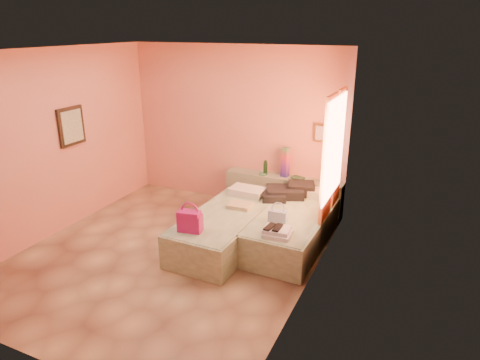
# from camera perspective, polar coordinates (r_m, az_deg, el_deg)

# --- Properties ---
(ground) EXTENTS (4.50, 4.50, 0.00)m
(ground) POSITION_cam_1_polar(r_m,az_deg,el_deg) (6.29, -9.44, -9.78)
(ground) COLOR tan
(ground) RESTS_ON ground
(room_walls) EXTENTS (4.02, 4.51, 2.81)m
(room_walls) POSITION_cam_1_polar(r_m,az_deg,el_deg) (5.98, -5.74, 7.28)
(room_walls) COLOR tan
(room_walls) RESTS_ON ground
(headboard_ledge) EXTENTS (2.05, 0.30, 0.65)m
(headboard_ledge) POSITION_cam_1_polar(r_m,az_deg,el_deg) (7.45, 5.74, -1.91)
(headboard_ledge) COLOR gray
(headboard_ledge) RESTS_ON ground
(bed_left) EXTENTS (0.95, 2.02, 0.50)m
(bed_left) POSITION_cam_1_polar(r_m,az_deg,el_deg) (6.37, -1.92, -6.55)
(bed_left) COLOR #B2CCA4
(bed_left) RESTS_ON ground
(bed_right) EXTENTS (0.95, 2.02, 0.50)m
(bed_right) POSITION_cam_1_polar(r_m,az_deg,el_deg) (6.42, 7.06, -6.44)
(bed_right) COLOR #B2CCA4
(bed_right) RESTS_ON ground
(water_bottle) EXTENTS (0.09, 0.09, 0.24)m
(water_bottle) POSITION_cam_1_polar(r_m,az_deg,el_deg) (7.38, 3.40, 1.63)
(water_bottle) COLOR #163D20
(water_bottle) RESTS_ON headboard_ledge
(rainbow_box) EXTENTS (0.14, 0.14, 0.50)m
(rainbow_box) POSITION_cam_1_polar(r_m,az_deg,el_deg) (7.28, 6.05, 2.36)
(rainbow_box) COLOR #B41673
(rainbow_box) RESTS_ON headboard_ledge
(small_dish) EXTENTS (0.14, 0.14, 0.03)m
(small_dish) POSITION_cam_1_polar(r_m,az_deg,el_deg) (7.39, 3.08, 0.80)
(small_dish) COLOR #457F5C
(small_dish) RESTS_ON headboard_ledge
(green_book) EXTENTS (0.23, 0.19, 0.03)m
(green_book) POSITION_cam_1_polar(r_m,az_deg,el_deg) (7.26, 7.73, 0.28)
(green_book) COLOR #294D32
(green_book) RESTS_ON headboard_ledge
(flower_vase) EXTENTS (0.26, 0.26, 0.29)m
(flower_vase) POSITION_cam_1_polar(r_m,az_deg,el_deg) (7.10, 12.02, 0.65)
(flower_vase) COLOR silver
(flower_vase) RESTS_ON headboard_ledge
(magenta_handbag) EXTENTS (0.34, 0.23, 0.29)m
(magenta_handbag) POSITION_cam_1_polar(r_m,az_deg,el_deg) (5.73, -6.68, -5.43)
(magenta_handbag) COLOR #B41673
(magenta_handbag) RESTS_ON bed_left
(khaki_garment) EXTENTS (0.36, 0.29, 0.06)m
(khaki_garment) POSITION_cam_1_polar(r_m,az_deg,el_deg) (6.45, 0.03, -3.41)
(khaki_garment) COLOR tan
(khaki_garment) RESTS_ON bed_left
(clothes_pile) EXTENTS (0.82, 0.82, 0.19)m
(clothes_pile) POSITION_cam_1_polar(r_m,az_deg,el_deg) (6.85, 6.40, -1.53)
(clothes_pile) COLOR black
(clothes_pile) RESTS_ON bed_right
(blue_handbag) EXTENTS (0.27, 0.13, 0.17)m
(blue_handbag) POSITION_cam_1_polar(r_m,az_deg,el_deg) (6.00, 5.06, -4.84)
(blue_handbag) COLOR #456DA7
(blue_handbag) RESTS_ON bed_right
(towel_stack) EXTENTS (0.37, 0.32, 0.10)m
(towel_stack) POSITION_cam_1_polar(r_m,az_deg,el_deg) (5.63, 5.07, -6.96)
(towel_stack) COLOR silver
(towel_stack) RESTS_ON bed_right
(sandal_pair) EXTENTS (0.19, 0.24, 0.02)m
(sandal_pair) POSITION_cam_1_polar(r_m,az_deg,el_deg) (5.61, 4.47, -6.33)
(sandal_pair) COLOR black
(sandal_pair) RESTS_ON towel_stack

